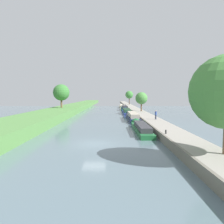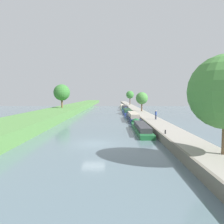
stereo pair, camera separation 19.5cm
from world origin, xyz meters
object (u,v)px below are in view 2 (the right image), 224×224
narrowboat_teal (125,108)px  narrowboat_cream (123,107)px  narrowboat_blue (127,111)px  mooring_bollard_far (126,104)px  mooring_bollard_near (165,132)px  narrowboat_navy (133,116)px  person_walking (156,115)px  narrowboat_green (141,128)px

narrowboat_teal → narrowboat_cream: size_ratio=0.77×
narrowboat_blue → mooring_bollard_far: bearing=86.8°
narrowboat_teal → mooring_bollard_near: 50.71m
narrowboat_teal → mooring_bollard_far: bearing=85.3°
narrowboat_navy → narrowboat_blue: narrowboat_navy is taller
narrowboat_blue → narrowboat_teal: (0.14, 12.93, 0.11)m
narrowboat_navy → person_walking: (3.55, -7.64, 1.11)m
narrowboat_green → person_walking: 8.15m
person_walking → narrowboat_blue: bearing=99.2°
narrowboat_cream → narrowboat_green: bearing=-89.9°
narrowboat_cream → mooring_bollard_far: bearing=74.3°
narrowboat_teal → narrowboat_cream: bearing=90.5°
mooring_bollard_far → narrowboat_blue: bearing=-93.2°
narrowboat_blue → narrowboat_teal: size_ratio=1.18×
narrowboat_teal → narrowboat_green: bearing=-90.1°
mooring_bollard_near → mooring_bollard_far: 72.63m
narrowboat_teal → mooring_bollard_far: (1.82, 21.95, 0.45)m
narrowboat_cream → mooring_bollard_near: mooring_bollard_near is taller
narrowboat_green → mooring_bollard_near: size_ratio=29.80×
narrowboat_cream → mooring_bollard_near: (1.96, -65.68, 0.68)m
narrowboat_blue → mooring_bollard_far: size_ratio=31.92×
narrowboat_green → mooring_bollard_far: 65.34m
narrowboat_blue → narrowboat_cream: 27.93m
narrowboat_green → mooring_bollard_far: size_ratio=29.80×
narrowboat_navy → narrowboat_blue: 15.63m
narrowboat_navy → narrowboat_blue: (-0.23, 15.63, -0.10)m
mooring_bollard_far → narrowboat_green: bearing=-91.6°
mooring_bollard_near → narrowboat_cream: bearing=91.7°
narrowboat_blue → mooring_bollard_far: (1.97, 34.88, 0.56)m
narrowboat_green → narrowboat_blue: narrowboat_blue is taller
narrowboat_navy → narrowboat_cream: narrowboat_navy is taller
narrowboat_cream → mooring_bollard_near: size_ratio=35.10×
narrowboat_navy → person_walking: bearing=-65.1°
person_walking → mooring_bollard_far: person_walking is taller
narrowboat_green → person_walking: person_walking is taller
mooring_bollard_near → mooring_bollard_far: bearing=90.0°
narrowboat_green → narrowboat_navy: 14.79m
narrowboat_green → narrowboat_navy: (0.13, 14.79, 0.17)m
narrowboat_navy → mooring_bollard_near: (1.74, -22.12, 0.46)m
narrowboat_navy → narrowboat_cream: (-0.22, 43.56, -0.22)m
narrowboat_cream → person_walking: (3.78, -51.20, 1.33)m
narrowboat_blue → narrowboat_green: bearing=-89.8°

